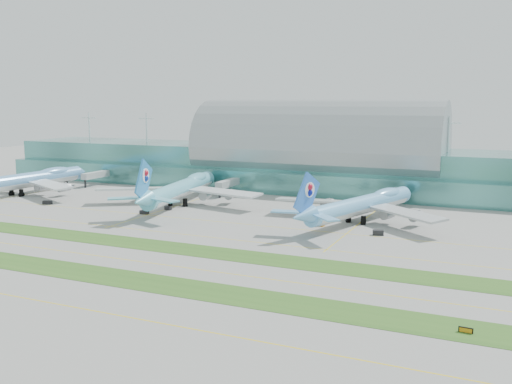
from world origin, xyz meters
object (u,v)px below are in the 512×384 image
at_px(airliner_a, 24,180).
at_px(airliner_c, 363,204).
at_px(taxiway_sign_east, 466,330).
at_px(terminal, 318,160).
at_px(airliner_b, 182,188).

bearing_deg(airliner_a, airliner_c, 5.11).
bearing_deg(airliner_a, taxiway_sign_east, -19.96).
distance_m(airliner_a, taxiway_sign_east, 215.23).
bearing_deg(airliner_c, airliner_a, -161.27).
xyz_separation_m(terminal, airliner_a, (-117.33, -71.58, -7.32)).
height_order(terminal, airliner_a, terminal).
bearing_deg(airliner_b, airliner_c, -12.97).
bearing_deg(airliner_b, terminal, 49.05).
bearing_deg(airliner_c, airliner_b, -165.63).
relative_size(terminal, airliner_a, 4.18).
xyz_separation_m(terminal, airliner_b, (-38.23, -63.79, -7.29)).
bearing_deg(airliner_b, airliner_a, 175.62).
bearing_deg(airliner_a, terminal, 35.10).
xyz_separation_m(airliner_a, taxiway_sign_east, (197.03, -86.40, -6.36)).
height_order(airliner_c, taxiway_sign_east, airliner_c).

